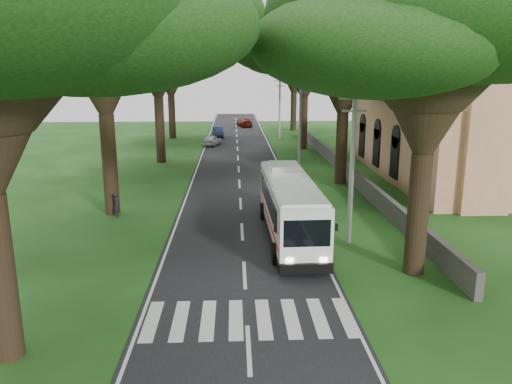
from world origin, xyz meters
TOP-DOWN VIEW (x-y plane):
  - ground at (0.00, 0.00)m, footprint 140.00×140.00m
  - road at (0.00, 25.00)m, footprint 8.00×120.00m
  - crosswalk at (0.00, -2.00)m, footprint 8.00×3.00m
  - property_wall at (9.00, 24.00)m, footprint 0.35×50.00m
  - church at (17.86, 21.55)m, footprint 14.00×24.00m
  - pole_near at (5.50, 6.00)m, footprint 1.60×0.24m
  - pole_mid at (5.50, 26.00)m, footprint 1.60×0.24m
  - pole_far at (5.50, 46.00)m, footprint 1.60×0.24m
  - tree_l_mida at (-8.00, 12.00)m, footprint 16.04×16.04m
  - tree_l_midb at (-7.50, 30.00)m, footprint 13.64×13.64m
  - tree_l_far at (-8.50, 48.00)m, footprint 12.94×12.94m
  - tree_r_near at (7.50, 2.00)m, footprint 13.41×13.41m
  - tree_r_mida at (8.00, 20.00)m, footprint 12.82×12.82m
  - tree_r_midb at (7.50, 38.00)m, footprint 14.84×14.84m
  - tree_r_far at (8.50, 56.00)m, footprint 13.53×13.53m
  - coach_bus at (2.52, 7.02)m, footprint 2.77×11.05m
  - distant_car_a at (-3.00, 40.81)m, footprint 2.44×3.90m
  - distant_car_b at (-2.56, 48.65)m, footprint 1.67×4.25m
  - distant_car_c at (1.29, 61.25)m, footprint 2.80×4.93m
  - pedestrian at (-7.57, 11.30)m, footprint 0.36×0.55m

SIDE VIEW (x-z plane):
  - ground at x=0.00m, z-range 0.00..0.00m
  - crosswalk at x=0.00m, z-range -0.01..0.01m
  - road at x=0.00m, z-range -0.01..0.03m
  - property_wall at x=9.00m, z-range 0.00..1.20m
  - distant_car_a at x=-3.00m, z-range 0.03..1.27m
  - distant_car_c at x=1.29m, z-range 0.03..1.38m
  - distant_car_b at x=-2.56m, z-range 0.03..1.41m
  - pedestrian at x=-7.57m, z-range 0.00..1.51m
  - coach_bus at x=2.52m, z-range 0.12..3.37m
  - pole_near at x=5.50m, z-range 0.18..8.18m
  - pole_mid at x=5.50m, z-range 0.18..8.18m
  - pole_far at x=5.50m, z-range 0.18..8.18m
  - church at x=17.86m, z-range -0.89..10.71m
  - tree_r_near at x=7.50m, z-range 3.84..17.50m
  - tree_r_mida at x=8.00m, z-range 3.97..17.69m
  - tree_r_far at x=8.50m, z-range 4.03..18.11m
  - tree_l_far at x=-8.50m, z-range 4.08..18.08m
  - tree_r_midb at x=7.50m, z-range 4.21..19.15m
  - tree_l_midb at x=-7.50m, z-range 4.72..20.31m
  - tree_l_mida at x=-8.00m, z-range 4.55..20.65m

